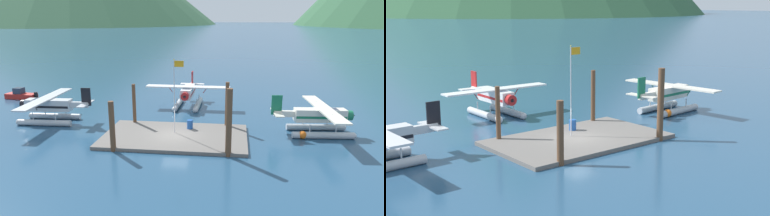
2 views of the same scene
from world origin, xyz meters
TOP-DOWN VIEW (x-y plane):
  - ground_plane at (0.00, 0.00)m, footprint 1200.00×1200.00m
  - dock_platform at (0.00, 0.00)m, footprint 13.39×8.01m
  - piling_near_left at (-4.63, -3.89)m, footprint 0.46×0.46m
  - piling_near_right at (5.06, -3.84)m, footprint 0.50×0.50m
  - piling_far_left at (-4.89, 3.54)m, footprint 0.36×0.36m
  - piling_far_right at (4.71, 3.66)m, footprint 0.38×0.38m
  - flagpole at (-0.02, 0.66)m, footprint 0.95×0.10m
  - fuel_drum at (1.14, 2.06)m, footprint 0.62×0.62m
  - mooring_buoy at (11.84, 1.26)m, footprint 0.75×0.75m
  - seaplane_silver_port_fwd at (-14.22, 3.28)m, footprint 7.98×10.45m
  - seaplane_cream_stbd_fwd at (13.63, 2.74)m, footprint 7.97×10.48m
  - seaplane_white_bow_centre at (-0.36, 11.74)m, footprint 10.41×7.98m
  - boat_red_open_west at (-24.07, 13.39)m, footprint 4.89×1.83m

SIDE VIEW (x-z plane):
  - ground_plane at x=0.00m, z-range 0.00..0.00m
  - dock_platform at x=0.00m, z-range 0.00..0.30m
  - mooring_buoy at x=11.84m, z-range 0.00..0.75m
  - boat_red_open_west at x=-24.07m, z-range -0.26..1.24m
  - fuel_drum at x=1.14m, z-range 0.30..1.18m
  - seaplane_silver_port_fwd at x=-14.22m, z-range -0.34..3.50m
  - seaplane_cream_stbd_fwd at x=13.63m, z-range -0.34..3.50m
  - seaplane_white_bow_centre at x=-0.36m, z-range -0.34..3.50m
  - piling_near_left at x=-4.63m, z-range 0.00..4.34m
  - piling_far_left at x=-4.89m, z-range 0.00..4.35m
  - piling_far_right at x=4.71m, z-range 0.00..4.76m
  - piling_near_right at x=5.06m, z-range 0.00..5.65m
  - flagpole at x=-0.02m, z-range 1.09..8.14m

